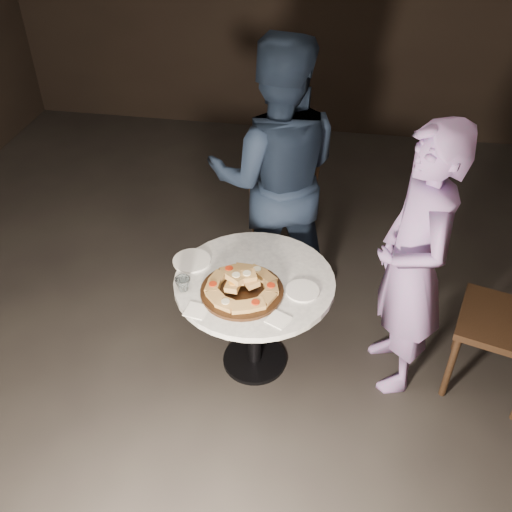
# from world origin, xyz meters

# --- Properties ---
(floor) EXTENTS (7.00, 7.00, 0.00)m
(floor) POSITION_xyz_m (0.00, 0.00, 0.00)
(floor) COLOR black
(floor) RESTS_ON ground
(table) EXTENTS (1.12, 1.12, 0.69)m
(table) POSITION_xyz_m (0.09, 0.10, 0.56)
(table) COLOR black
(table) RESTS_ON ground
(serving_board) EXTENTS (0.55, 0.55, 0.02)m
(serving_board) POSITION_xyz_m (0.04, -0.02, 0.70)
(serving_board) COLOR black
(serving_board) RESTS_ON table
(focaccia_pile) EXTENTS (0.40, 0.41, 0.11)m
(focaccia_pile) POSITION_xyz_m (0.04, -0.02, 0.74)
(focaccia_pile) COLOR #AB7D42
(focaccia_pile) RESTS_ON serving_board
(plate_left) EXTENTS (0.27, 0.27, 0.01)m
(plate_left) POSITION_xyz_m (-0.30, 0.20, 0.70)
(plate_left) COLOR white
(plate_left) RESTS_ON table
(plate_right) EXTENTS (0.23, 0.23, 0.01)m
(plate_right) POSITION_xyz_m (0.37, 0.04, 0.69)
(plate_right) COLOR white
(plate_right) RESTS_ON table
(water_glass) EXTENTS (0.10, 0.10, 0.08)m
(water_glass) POSITION_xyz_m (-0.29, -0.05, 0.73)
(water_glass) COLOR silver
(water_glass) RESTS_ON table
(napkin_near) EXTENTS (0.13, 0.13, 0.01)m
(napkin_near) POSITION_xyz_m (-0.17, -0.21, 0.69)
(napkin_near) COLOR white
(napkin_near) RESTS_ON table
(napkin_far) EXTENTS (0.14, 0.14, 0.01)m
(napkin_far) POSITION_xyz_m (0.27, -0.20, 0.69)
(napkin_far) COLOR white
(napkin_far) RESTS_ON table
(chair_far) EXTENTS (0.48, 0.51, 1.03)m
(chair_far) POSITION_xyz_m (0.10, 1.36, 0.60)
(chair_far) COLOR black
(chair_far) RESTS_ON ground
(diner_navy) EXTENTS (0.98, 0.82, 1.84)m
(diner_navy) POSITION_xyz_m (0.10, 0.86, 0.92)
(diner_navy) COLOR black
(diner_navy) RESTS_ON ground
(diner_teal) EXTENTS (0.54, 0.69, 1.68)m
(diner_teal) POSITION_xyz_m (0.94, 0.17, 0.84)
(diner_teal) COLOR #8167A4
(diner_teal) RESTS_ON ground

